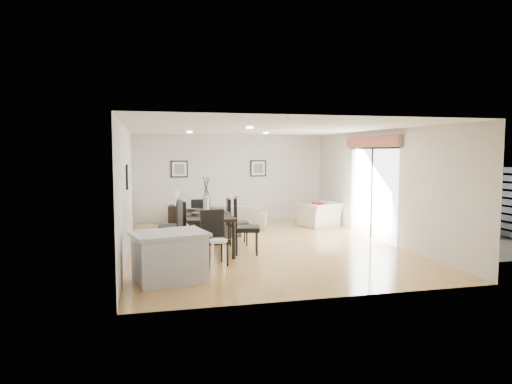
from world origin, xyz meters
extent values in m
plane|color=#DAAA59|center=(0.00, 0.00, 0.00)|extent=(8.00, 8.00, 0.00)
cube|color=silver|center=(0.00, 4.00, 1.35)|extent=(6.00, 0.04, 2.70)
cube|color=silver|center=(0.00, -4.00, 1.35)|extent=(6.00, 0.04, 2.70)
cube|color=silver|center=(-3.00, 0.00, 1.35)|extent=(0.04, 8.00, 2.70)
cube|color=silver|center=(3.00, 0.00, 1.35)|extent=(0.04, 8.00, 2.70)
cube|color=white|center=(0.00, 0.00, 2.70)|extent=(6.00, 8.00, 0.02)
imported|color=#A59D86|center=(-0.31, 2.77, 0.33)|extent=(2.43, 1.55, 0.66)
imported|color=beige|center=(2.34, 2.24, 0.35)|extent=(1.35, 1.28, 0.70)
imported|color=#395B27|center=(5.77, -0.56, 0.31)|extent=(0.65, 0.60, 0.62)
imported|color=#395B27|center=(5.87, 1.12, 0.29)|extent=(0.39, 0.39, 0.58)
cube|color=black|center=(-1.32, -0.29, 0.80)|extent=(1.00, 1.99, 0.07)
cylinder|color=black|center=(-1.75, -1.22, 0.38)|extent=(0.08, 0.08, 0.76)
cylinder|color=black|center=(-1.75, 0.64, 0.38)|extent=(0.08, 0.08, 0.76)
cylinder|color=black|center=(-0.89, -1.22, 0.38)|extent=(0.08, 0.08, 0.76)
cylinder|color=black|center=(-0.89, 0.64, 0.38)|extent=(0.08, 0.08, 0.76)
cube|color=black|center=(-2.11, -0.79, 0.53)|extent=(0.60, 0.60, 0.09)
cube|color=black|center=(-1.89, -0.76, 0.86)|extent=(0.15, 0.53, 0.63)
cylinder|color=black|center=(-2.35, -0.62, 0.24)|extent=(0.04, 0.04, 0.48)
cylinder|color=black|center=(-1.94, -0.56, 0.24)|extent=(0.04, 0.04, 0.48)
cylinder|color=black|center=(-2.29, -1.02, 0.24)|extent=(0.04, 0.04, 0.48)
cylinder|color=black|center=(-1.88, -0.96, 0.24)|extent=(0.04, 0.04, 0.48)
cube|color=black|center=(-2.11, 0.20, 0.47)|extent=(0.50, 0.50, 0.08)
cube|color=black|center=(-1.91, 0.19, 0.77)|extent=(0.09, 0.48, 0.57)
cylinder|color=black|center=(-2.29, 0.40, 0.22)|extent=(0.04, 0.04, 0.43)
cylinder|color=black|center=(-1.92, 0.38, 0.22)|extent=(0.04, 0.04, 0.43)
cylinder|color=black|center=(-2.31, 0.03, 0.22)|extent=(0.04, 0.04, 0.43)
cylinder|color=black|center=(-1.94, 0.01, 0.22)|extent=(0.04, 0.04, 0.43)
cube|color=black|center=(-0.52, -0.79, 0.54)|extent=(0.64, 0.64, 0.09)
cube|color=black|center=(-0.75, -0.74, 0.88)|extent=(0.18, 0.55, 0.65)
cylinder|color=black|center=(-0.36, -1.04, 0.25)|extent=(0.04, 0.04, 0.49)
cylinder|color=black|center=(-0.77, -0.96, 0.25)|extent=(0.04, 0.04, 0.49)
cylinder|color=black|center=(-0.27, -0.63, 0.25)|extent=(0.04, 0.04, 0.49)
cylinder|color=black|center=(-0.69, -0.54, 0.25)|extent=(0.04, 0.04, 0.49)
cube|color=black|center=(-0.52, 0.20, 0.49)|extent=(0.52, 0.52, 0.08)
cube|color=black|center=(-0.73, 0.22, 0.80)|extent=(0.10, 0.49, 0.58)
cylinder|color=black|center=(-0.35, 0.00, 0.22)|extent=(0.04, 0.04, 0.45)
cylinder|color=black|center=(-0.73, 0.03, 0.22)|extent=(0.04, 0.04, 0.45)
cylinder|color=black|center=(-0.32, 0.38, 0.22)|extent=(0.04, 0.04, 0.45)
cylinder|color=black|center=(-0.70, 0.41, 0.22)|extent=(0.04, 0.04, 0.45)
cube|color=black|center=(-1.32, -1.62, 0.47)|extent=(0.54, 0.54, 0.08)
cube|color=black|center=(-1.35, -1.42, 0.77)|extent=(0.48, 0.13, 0.56)
cylinder|color=black|center=(-1.47, -1.83, 0.22)|extent=(0.04, 0.04, 0.43)
cylinder|color=black|center=(-1.53, -1.47, 0.22)|extent=(0.04, 0.04, 0.43)
cylinder|color=black|center=(-1.11, -1.77, 0.22)|extent=(0.04, 0.04, 0.43)
cylinder|color=black|center=(-1.16, -1.41, 0.22)|extent=(0.04, 0.04, 0.43)
cube|color=black|center=(-1.32, 1.03, 0.46)|extent=(0.47, 0.47, 0.08)
cube|color=black|center=(-1.32, 0.83, 0.75)|extent=(0.46, 0.07, 0.55)
cylinder|color=black|center=(-1.14, 1.22, 0.21)|extent=(0.04, 0.04, 0.42)
cylinder|color=black|center=(-1.14, 0.86, 0.21)|extent=(0.04, 0.04, 0.42)
cylinder|color=black|center=(-1.50, 1.21, 0.21)|extent=(0.04, 0.04, 0.42)
cylinder|color=black|center=(-1.50, 0.85, 0.21)|extent=(0.04, 0.04, 0.42)
cylinder|color=white|center=(-1.32, -0.29, 1.02)|extent=(0.13, 0.13, 0.39)
cylinder|color=black|center=(-0.98, -0.29, 0.84)|extent=(0.38, 0.38, 0.01)
cylinder|color=black|center=(-0.98, -0.29, 0.87)|extent=(0.20, 0.20, 0.06)
cylinder|color=black|center=(-1.22, 0.29, 0.84)|extent=(0.38, 0.38, 0.01)
cylinder|color=black|center=(-1.22, 0.29, 0.87)|extent=(0.20, 0.20, 0.06)
cylinder|color=black|center=(-1.59, 0.07, 0.84)|extent=(0.38, 0.38, 0.01)
cylinder|color=black|center=(-1.59, 0.07, 0.87)|extent=(0.20, 0.20, 0.06)
cylinder|color=black|center=(-1.59, -0.65, 0.84)|extent=(0.38, 0.38, 0.01)
cylinder|color=black|center=(-1.59, -0.65, 0.87)|extent=(0.20, 0.20, 0.06)
cylinder|color=black|center=(-1.22, -0.88, 0.84)|extent=(0.38, 0.38, 0.01)
cylinder|color=black|center=(-1.22, -0.88, 0.87)|extent=(0.20, 0.20, 0.06)
cube|color=black|center=(-0.83, 1.20, 0.20)|extent=(1.16, 0.93, 0.40)
cube|color=black|center=(-1.75, 3.32, 0.30)|extent=(0.51, 0.51, 0.60)
cylinder|color=white|center=(-1.75, 3.32, 0.69)|extent=(0.10, 0.10, 0.18)
cone|color=beige|center=(-1.75, 3.32, 0.90)|extent=(0.22, 0.22, 0.24)
cube|color=maroon|center=(2.24, 2.14, 0.56)|extent=(0.34, 0.15, 0.32)
cube|color=#B8B8BA|center=(-2.23, -2.54, 0.39)|extent=(1.26, 1.06, 0.78)
cube|color=#BBBBBD|center=(-2.23, -2.54, 0.81)|extent=(1.37, 1.17, 0.06)
cylinder|color=white|center=(-1.40, -2.54, 0.65)|extent=(0.31, 0.31, 0.05)
cylinder|color=silver|center=(-1.30, -2.44, 0.33)|extent=(0.02, 0.02, 0.65)
cylinder|color=silver|center=(-1.50, -2.44, 0.33)|extent=(0.02, 0.02, 0.65)
cylinder|color=silver|center=(-1.50, -2.64, 0.33)|extent=(0.02, 0.02, 0.65)
cylinder|color=silver|center=(-1.30, -2.64, 0.33)|extent=(0.02, 0.02, 0.65)
cube|color=black|center=(-1.60, 3.97, 1.65)|extent=(0.52, 0.03, 0.52)
cube|color=white|center=(-1.60, 3.97, 1.65)|extent=(0.44, 0.04, 0.44)
cube|color=#52524E|center=(-1.60, 3.97, 1.65)|extent=(0.30, 0.04, 0.30)
cube|color=black|center=(0.90, 3.97, 1.65)|extent=(0.52, 0.03, 0.52)
cube|color=white|center=(0.90, 3.97, 1.65)|extent=(0.44, 0.04, 0.44)
cube|color=#52524E|center=(0.90, 3.97, 1.65)|extent=(0.30, 0.04, 0.30)
cube|color=black|center=(-2.97, -0.20, 1.65)|extent=(0.03, 0.52, 0.52)
cube|color=white|center=(-2.97, -0.20, 1.65)|extent=(0.04, 0.44, 0.44)
cube|color=#52524E|center=(-2.97, -0.20, 1.65)|extent=(0.04, 0.30, 0.30)
cube|color=white|center=(2.98, 0.30, 1.12)|extent=(0.02, 2.40, 2.25)
cube|color=black|center=(2.96, 0.30, 1.12)|extent=(0.03, 0.05, 2.25)
cube|color=black|center=(2.96, 0.30, 2.27)|extent=(0.03, 2.50, 0.05)
cube|color=maroon|center=(2.92, 0.30, 2.43)|extent=(0.10, 2.70, 0.28)
plane|color=gray|center=(5.00, 0.30, 0.00)|extent=(6.00, 6.00, 0.00)
cube|color=#2F2F31|center=(6.20, 0.30, 0.90)|extent=(0.08, 5.50, 1.80)
cube|color=brown|center=(6.05, 2.70, 1.00)|extent=(0.35, 0.35, 2.00)
camera|label=1|loc=(-2.57, -10.19, 2.17)|focal=32.00mm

